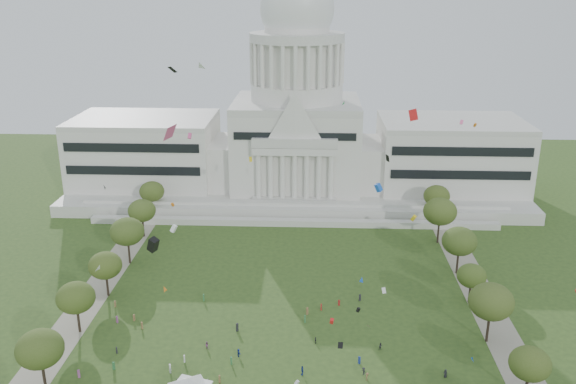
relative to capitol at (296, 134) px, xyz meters
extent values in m
cube|color=beige|center=(0.00, 1.41, -20.30)|extent=(160.00, 60.00, 4.00)
cube|color=beige|center=(0.00, -31.59, -21.30)|extent=(130.00, 3.00, 2.00)
cube|color=beige|center=(0.00, -23.59, -19.80)|extent=(140.00, 3.00, 5.00)
cube|color=silver|center=(-55.00, 0.41, -7.30)|extent=(50.00, 34.00, 22.00)
cube|color=silver|center=(55.00, 0.41, -7.30)|extent=(50.00, 34.00, 22.00)
cube|color=silver|center=(-27.00, -1.59, -10.30)|extent=(12.00, 26.00, 16.00)
cube|color=silver|center=(27.00, -1.59, -10.30)|extent=(12.00, 26.00, 16.00)
cube|color=silver|center=(0.00, 0.41, -4.30)|extent=(44.00, 38.00, 28.00)
cube|color=silver|center=(0.00, -19.59, -1.10)|extent=(28.00, 3.00, 2.40)
cube|color=black|center=(-55.00, -16.79, -5.30)|extent=(46.00, 0.40, 11.00)
cube|color=black|center=(55.00, -16.79, -5.30)|extent=(46.00, 0.40, 11.00)
cylinder|color=silver|center=(0.00, 0.41, 15.10)|extent=(32.00, 32.00, 6.00)
cylinder|color=silver|center=(0.00, 0.41, 25.10)|extent=(28.00, 28.00, 14.00)
cylinder|color=beige|center=(0.00, 0.41, 33.60)|extent=(32.40, 32.40, 3.00)
cylinder|color=silver|center=(0.00, 0.41, 39.10)|extent=(22.00, 22.00, 8.00)
ellipsoid|color=white|center=(0.00, 0.41, 43.10)|extent=(25.00, 25.00, 26.20)
cube|color=gray|center=(-48.00, -83.59, -22.28)|extent=(8.00, 160.00, 0.04)
cube|color=gray|center=(48.00, -83.59, -22.28)|extent=(8.00, 160.00, 0.04)
cylinder|color=black|center=(-44.07, -116.55, -19.42)|extent=(0.56, 0.56, 5.75)
ellipsoid|color=#354C19|center=(-44.07, -116.55, -13.33)|extent=(8.86, 8.86, 7.25)
ellipsoid|color=#394D19|center=(46.22, -115.34, -14.62)|extent=(7.58, 7.58, 6.20)
cylinder|color=black|center=(-45.04, -96.29, -19.56)|extent=(0.56, 0.56, 5.47)
ellipsoid|color=#364D17|center=(-45.04, -96.29, -13.77)|extent=(8.42, 8.42, 6.89)
cylinder|color=black|center=(44.17, -96.15, -19.19)|extent=(0.56, 0.56, 6.20)
ellipsoid|color=#3B4D1D|center=(44.17, -96.15, -12.62)|extent=(9.55, 9.55, 7.82)
cylinder|color=black|center=(-44.09, -79.67, -19.66)|extent=(0.56, 0.56, 5.27)
ellipsoid|color=#3B4F19|center=(-44.09, -79.67, -14.07)|extent=(8.12, 8.12, 6.65)
cylinder|color=black|center=(44.40, -79.10, -20.02)|extent=(0.56, 0.56, 4.56)
ellipsoid|color=#324D17|center=(44.40, -79.10, -15.19)|extent=(7.01, 7.01, 5.74)
cylinder|color=black|center=(-44.08, -61.17, -19.28)|extent=(0.56, 0.56, 6.03)
ellipsoid|color=#354D1B|center=(-44.08, -61.17, -12.89)|extent=(9.29, 9.29, 7.60)
cylinder|color=black|center=(44.76, -63.55, -19.31)|extent=(0.56, 0.56, 5.97)
ellipsoid|color=#304718|center=(44.76, -63.55, -12.99)|extent=(9.19, 9.19, 7.52)
cylinder|color=black|center=(-45.22, -42.58, -19.59)|extent=(0.56, 0.56, 5.41)
ellipsoid|color=#3C521D|center=(-45.22, -42.58, -13.86)|extent=(8.33, 8.33, 6.81)
cylinder|color=black|center=(43.49, -43.40, -19.11)|extent=(0.56, 0.56, 6.37)
ellipsoid|color=#3B4F1B|center=(43.49, -43.40, -12.35)|extent=(9.82, 9.82, 8.03)
cylinder|color=black|center=(-46.87, -24.45, -19.64)|extent=(0.56, 0.56, 5.32)
ellipsoid|color=#394D19|center=(-46.87, -24.45, -14.00)|extent=(8.19, 8.19, 6.70)
cylinder|color=black|center=(45.96, -25.46, -19.56)|extent=(0.56, 0.56, 5.47)
ellipsoid|color=#3A4A18|center=(45.96, -25.46, -13.77)|extent=(8.42, 8.42, 6.89)
cylinder|color=#4C4C4C|center=(-19.02, -115.70, -20.93)|extent=(0.12, 0.12, 2.74)
pyramid|color=white|center=(-15.95, -118.77, -18.24)|extent=(11.46, 11.46, 2.19)
imported|color=#26262B|center=(32.72, -109.32, -21.42)|extent=(1.01, 0.99, 1.76)
imported|color=#26262B|center=(20.97, -100.40, -21.46)|extent=(0.96, 0.85, 1.67)
imported|color=#26262B|center=(16.73, -109.18, -21.50)|extent=(0.93, 1.15, 1.59)
imported|color=navy|center=(4.63, -109.80, -21.29)|extent=(0.97, 1.32, 2.01)
imported|color=navy|center=(-8.68, -104.11, -21.41)|extent=(1.25, 1.76, 1.76)
imported|color=#994C8C|center=(-15.74, -101.45, -21.49)|extent=(0.91, 0.78, 1.61)
imported|color=olive|center=(17.30, -111.02, -21.45)|extent=(0.88, 1.22, 1.70)
imported|color=#26262B|center=(7.25, -98.51, -21.57)|extent=(0.54, 0.89, 1.44)
cube|color=#994C8C|center=(-39.11, -112.63, -21.43)|extent=(0.54, 0.49, 1.74)
cube|color=#26262B|center=(18.01, -79.57, -21.43)|extent=(0.53, 0.51, 1.73)
cube|color=#26262B|center=(-34.26, -104.14, -21.55)|extent=(0.42, 0.46, 1.49)
cube|color=olive|center=(-34.29, -91.19, -21.50)|extent=(0.40, 0.49, 1.60)
cube|color=#33723F|center=(-19.96, -81.37, -21.36)|extent=(0.35, 0.52, 1.87)
cube|color=#994C8C|center=(-37.93, -92.20, -21.45)|extent=(0.52, 0.50, 1.69)
cube|color=olive|center=(-11.30, -113.01, -21.48)|extent=(0.30, 0.45, 1.62)
cube|color=#B21E1E|center=(12.84, -82.08, -21.56)|extent=(0.45, 0.42, 1.46)
cube|color=#33723F|center=(4.81, -90.12, -21.40)|extent=(0.30, 0.48, 1.78)
cube|color=navy|center=(16.15, -105.56, -21.49)|extent=(0.50, 0.48, 1.62)
cube|color=#26262B|center=(-10.15, -94.50, -21.32)|extent=(0.56, 0.61, 1.95)
cube|color=silver|center=(-21.56, -110.32, -21.32)|extent=(0.50, 0.60, 1.95)
cube|color=silver|center=(-19.48, -106.62, -21.50)|extent=(0.32, 0.46, 1.60)
cube|color=olive|center=(5.29, -86.58, -21.40)|extent=(0.53, 0.55, 1.79)
cube|color=#B21E1E|center=(8.56, -84.47, -21.48)|extent=(0.27, 0.43, 1.63)
cube|color=#33723F|center=(-9.83, -106.92, -21.46)|extent=(0.39, 0.50, 1.68)
cube|color=#33723F|center=(-33.09, -109.75, -21.43)|extent=(0.51, 0.37, 1.74)
cube|color=olive|center=(-31.57, -94.47, -21.45)|extent=(0.49, 0.53, 1.69)
cube|color=olive|center=(-40.60, -85.18, -21.47)|extent=(0.29, 0.45, 1.64)
camera|label=1|loc=(6.33, -211.81, 51.07)|focal=38.00mm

